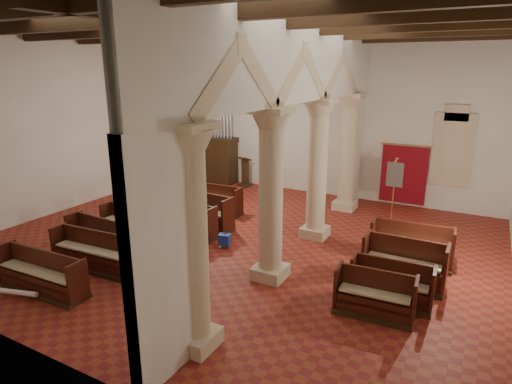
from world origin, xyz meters
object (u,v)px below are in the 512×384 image
(lectern, at_px, (245,174))
(aisle_pew_0, at_px, (374,301))
(processional_banner, at_px, (392,202))
(pipe_organ, at_px, (214,151))
(nave_pew_0, at_px, (42,279))

(lectern, xyz_separation_m, aisle_pew_0, (7.31, -7.44, -0.22))
(processional_banner, bearing_deg, pipe_organ, 168.99)
(lectern, distance_m, nave_pew_0, 10.05)
(pipe_organ, xyz_separation_m, processional_banner, (8.09, -1.84, -0.60))
(aisle_pew_0, bearing_deg, pipe_organ, 136.33)
(lectern, relative_size, aisle_pew_0, 0.80)
(nave_pew_0, bearing_deg, processional_banner, 51.49)
(processional_banner, distance_m, aisle_pew_0, 5.68)
(lectern, distance_m, aisle_pew_0, 10.43)
(pipe_organ, relative_size, aisle_pew_0, 2.69)
(lectern, bearing_deg, nave_pew_0, -80.48)
(lectern, height_order, aisle_pew_0, lectern)
(lectern, distance_m, processional_banner, 6.76)
(processional_banner, relative_size, nave_pew_0, 0.92)
(pipe_organ, distance_m, aisle_pew_0, 11.65)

